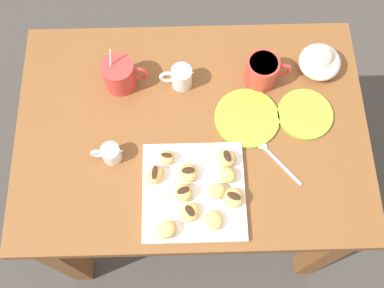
% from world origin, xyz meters
% --- Properties ---
extents(ground_plane, '(8.00, 8.00, 0.00)m').
position_xyz_m(ground_plane, '(0.00, 0.00, 0.00)').
color(ground_plane, '#423D38').
extents(dining_table, '(1.00, 0.70, 0.74)m').
position_xyz_m(dining_table, '(0.00, 0.00, 0.59)').
color(dining_table, brown).
rests_on(dining_table, ground_plane).
extents(pastry_plate_square, '(0.27, 0.27, 0.02)m').
position_xyz_m(pastry_plate_square, '(-0.00, -0.19, 0.75)').
color(pastry_plate_square, white).
rests_on(pastry_plate_square, dining_table).
extents(coffee_mug_red_left, '(0.13, 0.09, 0.14)m').
position_xyz_m(coffee_mug_red_left, '(-0.20, 0.15, 0.79)').
color(coffee_mug_red_left, red).
rests_on(coffee_mug_red_left, dining_table).
extents(coffee_mug_red_right, '(0.13, 0.09, 0.09)m').
position_xyz_m(coffee_mug_red_right, '(0.21, 0.15, 0.79)').
color(coffee_mug_red_right, red).
rests_on(coffee_mug_red_right, dining_table).
extents(cream_pitcher_white, '(0.10, 0.06, 0.07)m').
position_xyz_m(cream_pitcher_white, '(-0.03, 0.15, 0.78)').
color(cream_pitcher_white, white).
rests_on(cream_pitcher_white, dining_table).
extents(ice_cream_bowl, '(0.12, 0.12, 0.09)m').
position_xyz_m(ice_cream_bowl, '(0.38, 0.19, 0.78)').
color(ice_cream_bowl, white).
rests_on(ice_cream_bowl, dining_table).
extents(chocolate_sauce_pitcher, '(0.09, 0.05, 0.06)m').
position_xyz_m(chocolate_sauce_pitcher, '(-0.22, -0.08, 0.77)').
color(chocolate_sauce_pitcher, white).
rests_on(chocolate_sauce_pitcher, dining_table).
extents(saucer_lime_left, '(0.19, 0.19, 0.01)m').
position_xyz_m(saucer_lime_left, '(0.16, 0.03, 0.75)').
color(saucer_lime_left, '#9EC633').
rests_on(saucer_lime_left, dining_table).
extents(saucer_lime_right, '(0.16, 0.16, 0.01)m').
position_xyz_m(saucer_lime_right, '(0.33, 0.03, 0.75)').
color(saucer_lime_right, '#9EC633').
rests_on(saucer_lime_right, dining_table).
extents(loose_spoon_near_saucer, '(0.11, 0.13, 0.01)m').
position_xyz_m(loose_spoon_near_saucer, '(0.23, -0.10, 0.74)').
color(loose_spoon_near_saucer, silver).
rests_on(loose_spoon_near_saucer, dining_table).
extents(beignet_0, '(0.07, 0.07, 0.04)m').
position_xyz_m(beignet_0, '(-0.07, -0.30, 0.78)').
color(beignet_0, '#E5B260').
rests_on(beignet_0, pastry_plate_square).
extents(beignet_1, '(0.06, 0.06, 0.04)m').
position_xyz_m(beignet_1, '(-0.01, -0.15, 0.77)').
color(beignet_1, '#E5B260').
rests_on(beignet_1, pastry_plate_square).
extents(chocolate_drizzle_1, '(0.04, 0.02, 0.00)m').
position_xyz_m(chocolate_drizzle_1, '(-0.01, -0.15, 0.79)').
color(chocolate_drizzle_1, '#381E11').
rests_on(chocolate_drizzle_1, beignet_1).
extents(beignet_2, '(0.05, 0.05, 0.03)m').
position_xyz_m(beignet_2, '(-0.07, -0.10, 0.77)').
color(beignet_2, '#E5B260').
rests_on(beignet_2, pastry_plate_square).
extents(chocolate_drizzle_2, '(0.03, 0.02, 0.00)m').
position_xyz_m(chocolate_drizzle_2, '(-0.07, -0.10, 0.79)').
color(chocolate_drizzle_2, '#381E11').
rests_on(chocolate_drizzle_2, beignet_2).
extents(beignet_3, '(0.07, 0.07, 0.03)m').
position_xyz_m(beignet_3, '(-0.01, -0.25, 0.77)').
color(beignet_3, '#E5B260').
rests_on(beignet_3, pastry_plate_square).
extents(chocolate_drizzle_3, '(0.03, 0.04, 0.00)m').
position_xyz_m(chocolate_drizzle_3, '(-0.01, -0.25, 0.79)').
color(chocolate_drizzle_3, '#381E11').
rests_on(chocolate_drizzle_3, beignet_3).
extents(beignet_4, '(0.05, 0.06, 0.03)m').
position_xyz_m(beignet_4, '(0.05, -0.27, 0.77)').
color(beignet_4, '#E5B260').
rests_on(beignet_4, pastry_plate_square).
extents(beignet_5, '(0.07, 0.07, 0.04)m').
position_xyz_m(beignet_5, '(-0.10, -0.15, 0.78)').
color(beignet_5, '#E5B260').
rests_on(beignet_5, pastry_plate_square).
extents(chocolate_drizzle_5, '(0.02, 0.04, 0.00)m').
position_xyz_m(chocolate_drizzle_5, '(-0.10, -0.15, 0.80)').
color(chocolate_drizzle_5, '#381E11').
rests_on(chocolate_drizzle_5, beignet_5).
extents(beignet_6, '(0.05, 0.05, 0.04)m').
position_xyz_m(beignet_6, '(-0.03, -0.20, 0.78)').
color(beignet_6, '#E5B260').
rests_on(beignet_6, pastry_plate_square).
extents(chocolate_drizzle_6, '(0.04, 0.03, 0.00)m').
position_xyz_m(chocolate_drizzle_6, '(-0.03, -0.20, 0.80)').
color(chocolate_drizzle_6, '#381E11').
rests_on(chocolate_drizzle_6, beignet_6).
extents(beignet_7, '(0.06, 0.06, 0.03)m').
position_xyz_m(beignet_7, '(0.10, -0.22, 0.77)').
color(beignet_7, '#E5B260').
rests_on(beignet_7, pastry_plate_square).
extents(chocolate_drizzle_7, '(0.04, 0.03, 0.00)m').
position_xyz_m(chocolate_drizzle_7, '(0.10, -0.22, 0.79)').
color(chocolate_drizzle_7, '#381E11').
rests_on(chocolate_drizzle_7, beignet_7).
extents(beignet_8, '(0.06, 0.06, 0.03)m').
position_xyz_m(beignet_8, '(0.06, -0.20, 0.77)').
color(beignet_8, '#E5B260').
rests_on(beignet_8, pastry_plate_square).
extents(beignet_9, '(0.06, 0.06, 0.04)m').
position_xyz_m(beignet_9, '(0.09, -0.15, 0.78)').
color(beignet_9, '#E5B260').
rests_on(beignet_9, pastry_plate_square).
extents(beignet_10, '(0.06, 0.05, 0.04)m').
position_xyz_m(beignet_10, '(0.09, -0.11, 0.78)').
color(beignet_10, '#E5B260').
rests_on(beignet_10, pastry_plate_square).
extents(chocolate_drizzle_10, '(0.03, 0.04, 0.00)m').
position_xyz_m(chocolate_drizzle_10, '(0.09, -0.11, 0.80)').
color(chocolate_drizzle_10, '#381E11').
rests_on(chocolate_drizzle_10, beignet_10).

